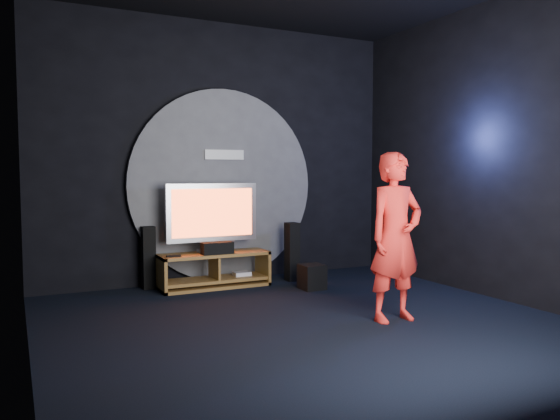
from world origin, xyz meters
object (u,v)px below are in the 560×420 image
object	(u,v)px
tv	(212,215)
tower_speaker_right	(292,252)
media_console	(215,272)
tower_speaker_left	(148,258)
player	(396,237)
subwoofer	(312,277)

from	to	relation	value
tv	tower_speaker_right	bearing A→B (deg)	-6.24
media_console	tower_speaker_left	size ratio (longest dim) A/B	1.77
player	tower_speaker_right	bearing A→B (deg)	88.55
tv	media_console	bearing A→B (deg)	-84.03
tower_speaker_left	tower_speaker_right	distance (m)	1.91
tv	tower_speaker_left	world-z (taller)	tv
media_console	subwoofer	bearing A→B (deg)	-31.27
tv	subwoofer	world-z (taller)	tv
media_console	tv	distance (m)	0.75
media_console	subwoofer	distance (m)	1.25
tower_speaker_right	player	bearing A→B (deg)	-89.96
tower_speaker_left	player	world-z (taller)	player
tower_speaker_right	tower_speaker_left	bearing A→B (deg)	169.37
media_console	player	xyz separation A→B (m)	(1.10, -2.29, 0.65)
tv	tower_speaker_right	distance (m)	1.23
media_console	tower_speaker_right	world-z (taller)	tower_speaker_right
media_console	player	world-z (taller)	player
tv	player	bearing A→B (deg)	-64.90
tower_speaker_right	subwoofer	xyz separation A→B (m)	(-0.02, -0.60, -0.24)
media_console	tv	xyz separation A→B (m)	(-0.01, 0.07, 0.74)
media_console	subwoofer	size ratio (longest dim) A/B	4.49
tv	tower_speaker_left	size ratio (longest dim) A/B	1.52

